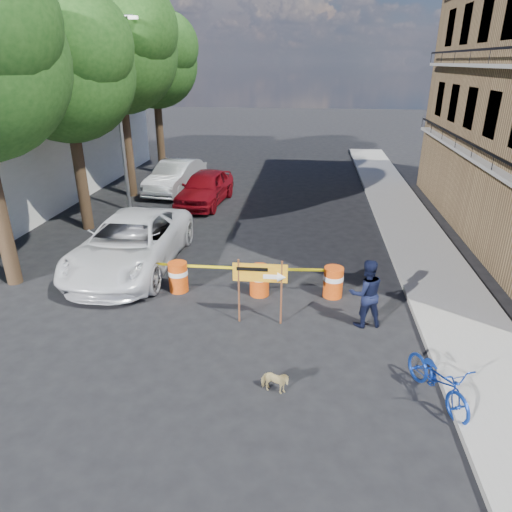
% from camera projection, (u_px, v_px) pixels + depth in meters
% --- Properties ---
extents(ground, '(120.00, 120.00, 0.00)m').
position_uv_depth(ground, '(220.00, 331.00, 11.52)').
color(ground, black).
rests_on(ground, ground).
extents(sidewalk_east, '(2.40, 40.00, 0.15)m').
position_uv_depth(sidewalk_east, '(422.00, 250.00, 16.30)').
color(sidewalk_east, gray).
rests_on(sidewalk_east, ground).
extents(tree_mid_a, '(5.25, 5.00, 8.68)m').
position_uv_depth(tree_mid_a, '(66.00, 70.00, 16.28)').
color(tree_mid_a, '#332316').
rests_on(tree_mid_a, ground).
extents(tree_mid_b, '(5.67, 5.40, 9.62)m').
position_uv_depth(tree_mid_b, '(119.00, 51.00, 20.56)').
color(tree_mid_b, '#332316').
rests_on(tree_mid_b, ground).
extents(tree_far, '(5.04, 4.80, 8.84)m').
position_uv_depth(tree_far, '(155.00, 63.00, 25.33)').
color(tree_far, '#332316').
rests_on(tree_far, ground).
extents(streetlamp, '(1.25, 0.18, 8.00)m').
position_uv_depth(streetlamp, '(120.00, 111.00, 19.11)').
color(streetlamp, gray).
rests_on(streetlamp, ground).
extents(barrel_far_left, '(0.58, 0.58, 0.90)m').
position_uv_depth(barrel_far_left, '(119.00, 271.00, 13.74)').
color(barrel_far_left, '#CA3D0B').
rests_on(barrel_far_left, ground).
extents(barrel_mid_left, '(0.58, 0.58, 0.90)m').
position_uv_depth(barrel_mid_left, '(178.00, 276.00, 13.39)').
color(barrel_mid_left, '#CA3D0B').
rests_on(barrel_mid_left, ground).
extents(barrel_mid_right, '(0.58, 0.58, 0.90)m').
position_uv_depth(barrel_mid_right, '(259.00, 280.00, 13.17)').
color(barrel_mid_right, '#CA3D0B').
rests_on(barrel_mid_right, ground).
extents(barrel_far_right, '(0.58, 0.58, 0.90)m').
position_uv_depth(barrel_far_right, '(333.00, 281.00, 13.07)').
color(barrel_far_right, '#CA3D0B').
rests_on(barrel_far_right, ground).
extents(detour_sign, '(1.38, 0.26, 1.77)m').
position_uv_depth(detour_sign, '(267.00, 278.00, 11.40)').
color(detour_sign, '#592D19').
rests_on(detour_sign, ground).
extents(pedestrian, '(1.02, 0.88, 1.82)m').
position_uv_depth(pedestrian, '(366.00, 293.00, 11.47)').
color(pedestrian, black).
rests_on(pedestrian, ground).
extents(bicycle, '(1.01, 1.19, 1.92)m').
position_uv_depth(bicycle, '(442.00, 360.00, 8.83)').
color(bicycle, navy).
rests_on(bicycle, ground).
extents(dog, '(0.68, 0.42, 0.53)m').
position_uv_depth(dog, '(275.00, 382.00, 9.30)').
color(dog, tan).
rests_on(dog, ground).
extents(suv_white, '(2.84, 6.13, 1.70)m').
position_uv_depth(suv_white, '(131.00, 243.00, 14.77)').
color(suv_white, white).
rests_on(suv_white, ground).
extents(sedan_red, '(2.31, 4.80, 1.58)m').
position_uv_depth(sedan_red, '(205.00, 188.00, 21.53)').
color(sedan_red, maroon).
rests_on(sedan_red, ground).
extents(sedan_silver, '(2.32, 5.01, 1.59)m').
position_uv_depth(sedan_silver, '(176.00, 176.00, 23.60)').
color(sedan_silver, silver).
rests_on(sedan_silver, ground).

